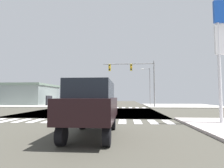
{
  "coord_description": "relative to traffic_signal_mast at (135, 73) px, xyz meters",
  "views": [
    {
      "loc": [
        3.39,
        -19.4,
        1.69
      ],
      "look_at": [
        1.85,
        2.68,
        3.22
      ],
      "focal_mm": 28.55,
      "sensor_mm": 36.0,
      "label": 1
    }
  ],
  "objects": [
    {
      "name": "crosswalk_far",
      "position": [
        -5.19,
        -0.31,
        -5.24
      ],
      "size": [
        13.5,
        2.0,
        0.01
      ],
      "color": "white",
      "rests_on": "ground"
    },
    {
      "name": "bank_building",
      "position": [
        -23.18,
        7.79,
        -3.18
      ],
      "size": [
        15.29,
        10.29,
        4.1
      ],
      "color": "gray",
      "rests_on": "ground"
    },
    {
      "name": "sedan_leading_2",
      "position": [
        -9.94,
        23.03,
        -4.13
      ],
      "size": [
        1.8,
        4.3,
        1.88
      ],
      "rotation": [
        0.0,
        0.0,
        3.14
      ],
      "color": "black",
      "rests_on": "ground"
    },
    {
      "name": "traffic_signal_mast",
      "position": [
        0.0,
        0.0,
        0.0
      ],
      "size": [
        7.77,
        0.55,
        7.05
      ],
      "color": "gray",
      "rests_on": "ground"
    },
    {
      "name": "ground",
      "position": [
        -4.94,
        -7.61,
        -5.27
      ],
      "size": [
        90.0,
        90.0,
        0.05
      ],
      "color": "#444138"
    },
    {
      "name": "sidewalk_corner_nw",
      "position": [
        -17.94,
        4.39,
        -5.17
      ],
      "size": [
        12.0,
        12.0,
        0.14
      ],
      "color": "#B2B0A4",
      "rests_on": "ground"
    },
    {
      "name": "street_lamp",
      "position": [
        3.02,
        7.07,
        -0.96
      ],
      "size": [
        1.78,
        0.32,
        7.04
      ],
      "color": "gray",
      "rests_on": "ground"
    },
    {
      "name": "box_truck_nearside_1",
      "position": [
        -6.94,
        16.19,
        -2.68
      ],
      "size": [
        2.4,
        7.2,
        4.85
      ],
      "rotation": [
        0.0,
        0.0,
        3.14
      ],
      "color": "black",
      "rests_on": "ground"
    },
    {
      "name": "suv_crossing_1",
      "position": [
        -2.94,
        -19.36,
        -3.85
      ],
      "size": [
        1.96,
        4.6,
        2.34
      ],
      "color": "black",
      "rests_on": "ground"
    },
    {
      "name": "sidewalk_corner_ne",
      "position": [
        8.06,
        4.39,
        -5.17
      ],
      "size": [
        12.0,
        12.0,
        0.14
      ],
      "color": "#B2ADA3",
      "rests_on": "ground"
    },
    {
      "name": "crosswalk_near",
      "position": [
        -5.19,
        -14.91,
        -5.24
      ],
      "size": [
        13.5,
        2.0,
        0.01
      ],
      "color": "white",
      "rests_on": "ground"
    }
  ]
}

